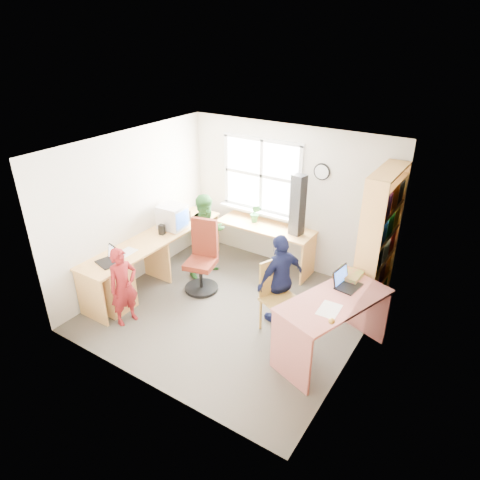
{
  "coord_description": "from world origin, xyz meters",
  "views": [
    {
      "loc": [
        2.88,
        -4.22,
        3.72
      ],
      "look_at": [
        0.0,
        0.25,
        1.05
      ],
      "focal_mm": 32.0,
      "sensor_mm": 36.0,
      "label": 1
    }
  ],
  "objects_px": {
    "bookshelf": "(378,247)",
    "cd_tower": "(298,205)",
    "person_navy": "(280,279)",
    "crt_monitor": "(172,217)",
    "person_green": "(207,236)",
    "laptop_left": "(110,259)",
    "l_desk": "(148,267)",
    "right_desk": "(333,315)",
    "potted_plant": "(255,213)",
    "laptop_right": "(345,282)",
    "swivel_chair": "(202,260)",
    "person_red": "(124,287)",
    "wooden_chair": "(278,294)"
  },
  "relations": [
    {
      "from": "bookshelf",
      "to": "cd_tower",
      "type": "bearing_deg",
      "value": 170.1
    },
    {
      "from": "person_navy",
      "to": "crt_monitor",
      "type": "bearing_deg",
      "value": -78.34
    },
    {
      "from": "person_green",
      "to": "laptop_left",
      "type": "bearing_deg",
      "value": 173.0
    },
    {
      "from": "l_desk",
      "to": "laptop_left",
      "type": "height_order",
      "value": "laptop_left"
    },
    {
      "from": "right_desk",
      "to": "crt_monitor",
      "type": "distance_m",
      "value": 3.1
    },
    {
      "from": "l_desk",
      "to": "potted_plant",
      "type": "relative_size",
      "value": 9.3
    },
    {
      "from": "laptop_right",
      "to": "swivel_chair",
      "type": "bearing_deg",
      "value": 97.29
    },
    {
      "from": "bookshelf",
      "to": "crt_monitor",
      "type": "distance_m",
      "value": 3.19
    },
    {
      "from": "right_desk",
      "to": "person_red",
      "type": "xyz_separation_m",
      "value": [
        -2.64,
        -0.88,
        -0.04
      ]
    },
    {
      "from": "swivel_chair",
      "to": "person_green",
      "type": "distance_m",
      "value": 0.49
    },
    {
      "from": "swivel_chair",
      "to": "cd_tower",
      "type": "height_order",
      "value": "cd_tower"
    },
    {
      "from": "bookshelf",
      "to": "person_navy",
      "type": "xyz_separation_m",
      "value": [
        -0.98,
        -0.98,
        -0.34
      ]
    },
    {
      "from": "potted_plant",
      "to": "person_green",
      "type": "distance_m",
      "value": 0.92
    },
    {
      "from": "bookshelf",
      "to": "cd_tower",
      "type": "distance_m",
      "value": 1.38
    },
    {
      "from": "right_desk",
      "to": "laptop_right",
      "type": "xyz_separation_m",
      "value": [
        -0.01,
        0.34,
        0.28
      ]
    },
    {
      "from": "potted_plant",
      "to": "crt_monitor",
      "type": "bearing_deg",
      "value": -136.48
    },
    {
      "from": "wooden_chair",
      "to": "cd_tower",
      "type": "relative_size",
      "value": 1.04
    },
    {
      "from": "potted_plant",
      "to": "cd_tower",
      "type": "bearing_deg",
      "value": -2.84
    },
    {
      "from": "potted_plant",
      "to": "person_navy",
      "type": "bearing_deg",
      "value": -47.49
    },
    {
      "from": "wooden_chair",
      "to": "right_desk",
      "type": "bearing_deg",
      "value": 12.69
    },
    {
      "from": "cd_tower",
      "to": "person_navy",
      "type": "distance_m",
      "value": 1.39
    },
    {
      "from": "laptop_right",
      "to": "potted_plant",
      "type": "relative_size",
      "value": 1.14
    },
    {
      "from": "laptop_right",
      "to": "potted_plant",
      "type": "bearing_deg",
      "value": 67.45
    },
    {
      "from": "wooden_chair",
      "to": "laptop_right",
      "type": "height_order",
      "value": "laptop_right"
    },
    {
      "from": "wooden_chair",
      "to": "person_navy",
      "type": "bearing_deg",
      "value": 129.43
    },
    {
      "from": "potted_plant",
      "to": "bookshelf",
      "type": "bearing_deg",
      "value": -7.33
    },
    {
      "from": "laptop_right",
      "to": "person_green",
      "type": "distance_m",
      "value": 2.5
    },
    {
      "from": "l_desk",
      "to": "person_green",
      "type": "height_order",
      "value": "person_green"
    },
    {
      "from": "person_green",
      "to": "person_navy",
      "type": "height_order",
      "value": "person_green"
    },
    {
      "from": "person_red",
      "to": "cd_tower",
      "type": "bearing_deg",
      "value": -17.32
    },
    {
      "from": "laptop_left",
      "to": "bookshelf",
      "type": "bearing_deg",
      "value": 46.99
    },
    {
      "from": "bookshelf",
      "to": "person_navy",
      "type": "relative_size",
      "value": 1.59
    },
    {
      "from": "right_desk",
      "to": "swivel_chair",
      "type": "height_order",
      "value": "swivel_chair"
    },
    {
      "from": "l_desk",
      "to": "cd_tower",
      "type": "relative_size",
      "value": 3.01
    },
    {
      "from": "cd_tower",
      "to": "person_navy",
      "type": "bearing_deg",
      "value": -60.64
    },
    {
      "from": "person_red",
      "to": "l_desk",
      "type": "bearing_deg",
      "value": 30.65
    },
    {
      "from": "swivel_chair",
      "to": "wooden_chair",
      "type": "height_order",
      "value": "swivel_chair"
    },
    {
      "from": "right_desk",
      "to": "person_red",
      "type": "distance_m",
      "value": 2.78
    },
    {
      "from": "right_desk",
      "to": "potted_plant",
      "type": "relative_size",
      "value": 5.01
    },
    {
      "from": "wooden_chair",
      "to": "laptop_right",
      "type": "distance_m",
      "value": 0.91
    },
    {
      "from": "cd_tower",
      "to": "wooden_chair",
      "type": "bearing_deg",
      "value": -60.4
    },
    {
      "from": "crt_monitor",
      "to": "cd_tower",
      "type": "height_order",
      "value": "cd_tower"
    },
    {
      "from": "right_desk",
      "to": "potted_plant",
      "type": "xyz_separation_m",
      "value": [
        -2.03,
        1.55,
        0.3
      ]
    },
    {
      "from": "swivel_chair",
      "to": "crt_monitor",
      "type": "bearing_deg",
      "value": 149.02
    },
    {
      "from": "bookshelf",
      "to": "wooden_chair",
      "type": "height_order",
      "value": "bookshelf"
    },
    {
      "from": "cd_tower",
      "to": "person_green",
      "type": "relative_size",
      "value": 0.7
    },
    {
      "from": "bookshelf",
      "to": "cd_tower",
      "type": "xyz_separation_m",
      "value": [
        -1.34,
        0.23,
        0.24
      ]
    },
    {
      "from": "wooden_chair",
      "to": "cd_tower",
      "type": "distance_m",
      "value": 1.61
    },
    {
      "from": "right_desk",
      "to": "wooden_chair",
      "type": "relative_size",
      "value": 1.56
    },
    {
      "from": "bookshelf",
      "to": "person_green",
      "type": "bearing_deg",
      "value": -168.96
    }
  ]
}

